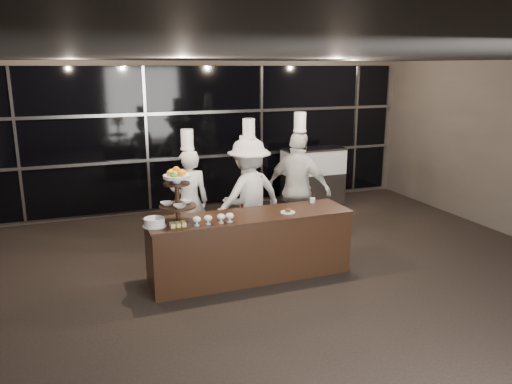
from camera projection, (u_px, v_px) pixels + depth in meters
name	position (u px, v px, depth m)	size (l,w,h in m)	color
room	(321.00, 193.00, 5.66)	(10.00, 10.00, 10.00)	black
window_wall	(206.00, 137.00, 10.14)	(8.60, 0.10, 2.80)	black
buffet_counter	(250.00, 246.00, 6.96)	(2.84, 0.74, 0.92)	black
display_stand	(177.00, 191.00, 6.40)	(0.48, 0.48, 0.74)	black
compotes	(214.00, 218.00, 6.43)	(0.55, 0.11, 0.12)	silver
layer_cake	(154.00, 222.00, 6.33)	(0.30, 0.30, 0.11)	white
pastry_squares	(178.00, 224.00, 6.33)	(0.20, 0.13, 0.05)	#DFC46D
small_plate	(288.00, 212.00, 6.93)	(0.20, 0.20, 0.05)	white
chef_cup	(313.00, 200.00, 7.44)	(0.08, 0.08, 0.07)	white
display_case	(313.00, 174.00, 10.49)	(1.30, 0.57, 1.24)	#A5A5AA
chef_a	(189.00, 200.00, 7.77)	(0.64, 0.45, 1.98)	silver
chef_b	(246.00, 202.00, 7.96)	(0.78, 0.62, 1.85)	white
chef_c	(249.00, 195.00, 7.88)	(1.31, 0.96, 2.12)	silver
chef_d	(298.00, 189.00, 8.10)	(1.07, 1.15, 2.20)	silver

